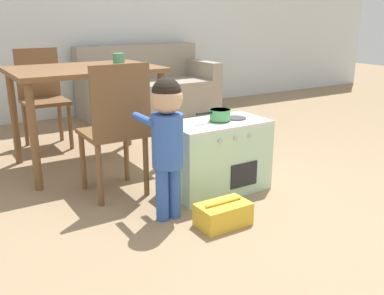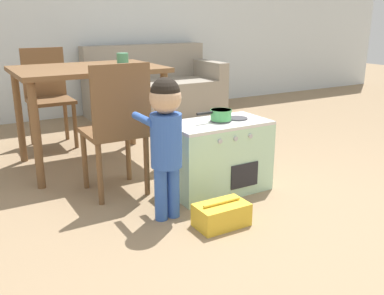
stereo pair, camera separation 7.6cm
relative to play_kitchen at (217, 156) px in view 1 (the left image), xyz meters
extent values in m
plane|color=#8E7556|center=(-0.04, -0.73, -0.24)|extent=(16.00, 16.00, 0.00)
cube|color=silver|center=(-0.04, 2.78, 1.06)|extent=(10.00, 0.06, 2.60)
cube|color=#B2DBB7|center=(0.00, 0.00, -0.01)|extent=(0.67, 0.37, 0.46)
cube|color=silver|center=(0.00, 0.00, 0.23)|extent=(0.67, 0.37, 0.02)
cylinder|color=#38383D|center=(0.02, 0.00, 0.24)|extent=(0.14, 0.14, 0.01)
cylinder|color=#38383D|center=(0.15, 0.00, 0.24)|extent=(0.14, 0.14, 0.01)
cube|color=black|center=(0.08, -0.19, -0.09)|extent=(0.21, 0.01, 0.16)
cylinder|color=#B2B2B7|center=(-0.12, -0.19, 0.17)|extent=(0.03, 0.01, 0.03)
cylinder|color=#B2B2B7|center=(0.00, -0.19, 0.17)|extent=(0.03, 0.01, 0.03)
cylinder|color=#B2B2B7|center=(0.12, -0.19, 0.17)|extent=(0.03, 0.01, 0.03)
cylinder|color=#4CAD5B|center=(0.02, 0.00, 0.28)|extent=(0.14, 0.14, 0.07)
cylinder|color=#4CAD5B|center=(0.02, 0.00, 0.31)|extent=(0.14, 0.14, 0.01)
cylinder|color=black|center=(-0.11, 0.00, 0.31)|extent=(0.12, 0.02, 0.02)
cylinder|color=#335BB7|center=(-0.53, -0.21, -0.08)|extent=(0.07, 0.07, 0.32)
cylinder|color=#335BB7|center=(-0.45, -0.21, -0.08)|extent=(0.07, 0.07, 0.32)
cylinder|color=#335BB7|center=(-0.49, -0.21, 0.23)|extent=(0.18, 0.18, 0.31)
sphere|color=tan|center=(-0.49, -0.21, 0.48)|extent=(0.18, 0.18, 0.18)
sphere|color=black|center=(-0.49, -0.21, 0.51)|extent=(0.16, 0.16, 0.16)
cylinder|color=#335BB7|center=(-0.57, -0.09, 0.34)|extent=(0.04, 0.24, 0.04)
cylinder|color=#335BB7|center=(-0.41, -0.09, 0.34)|extent=(0.04, 0.24, 0.04)
cube|color=gold|center=(-0.27, -0.45, -0.17)|extent=(0.30, 0.18, 0.13)
cylinder|color=gold|center=(-0.27, -0.45, -0.10)|extent=(0.24, 0.02, 0.02)
cube|color=brown|center=(-0.55, 0.98, 0.52)|extent=(1.09, 0.79, 0.03)
cylinder|color=brown|center=(-1.04, 0.65, 0.13)|extent=(0.06, 0.06, 0.74)
cylinder|color=brown|center=(-0.07, 0.65, 0.13)|extent=(0.06, 0.06, 0.74)
cylinder|color=brown|center=(-1.04, 1.32, 0.13)|extent=(0.06, 0.06, 0.74)
cylinder|color=brown|center=(-0.07, 1.32, 0.13)|extent=(0.06, 0.06, 0.74)
cube|color=brown|center=(-0.61, 0.33, 0.18)|extent=(0.38, 0.38, 0.03)
cube|color=brown|center=(-0.61, 0.15, 0.41)|extent=(0.38, 0.02, 0.44)
cylinder|color=brown|center=(-0.77, 0.17, -0.04)|extent=(0.04, 0.04, 0.40)
cylinder|color=brown|center=(-0.45, 0.17, -0.04)|extent=(0.04, 0.04, 0.40)
cylinder|color=brown|center=(-0.77, 0.49, -0.04)|extent=(0.04, 0.04, 0.40)
cylinder|color=brown|center=(-0.45, 0.49, -0.04)|extent=(0.04, 0.04, 0.40)
cube|color=brown|center=(-0.72, 1.63, 0.18)|extent=(0.38, 0.38, 0.03)
cube|color=brown|center=(-0.72, 1.81, 0.41)|extent=(0.38, 0.02, 0.44)
cylinder|color=brown|center=(-0.88, 1.47, -0.04)|extent=(0.04, 0.04, 0.40)
cylinder|color=brown|center=(-0.56, 1.47, -0.04)|extent=(0.04, 0.04, 0.40)
cylinder|color=brown|center=(-0.88, 1.79, -0.04)|extent=(0.04, 0.04, 0.40)
cylinder|color=brown|center=(-0.56, 1.79, -0.04)|extent=(0.04, 0.04, 0.40)
cube|color=gray|center=(0.64, 2.30, -0.03)|extent=(1.55, 0.80, 0.42)
cube|color=gray|center=(0.64, 2.60, 0.38)|extent=(1.55, 0.20, 0.40)
cube|color=gray|center=(-0.06, 2.30, 0.28)|extent=(0.14, 0.80, 0.20)
cube|color=gray|center=(1.35, 2.30, 0.28)|extent=(0.14, 0.80, 0.20)
cylinder|color=#478E66|center=(-0.25, 1.04, 0.58)|extent=(0.09, 0.09, 0.09)
camera|label=1|loc=(-1.60, -2.23, 0.90)|focal=40.00mm
camera|label=2|loc=(-1.53, -2.27, 0.90)|focal=40.00mm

